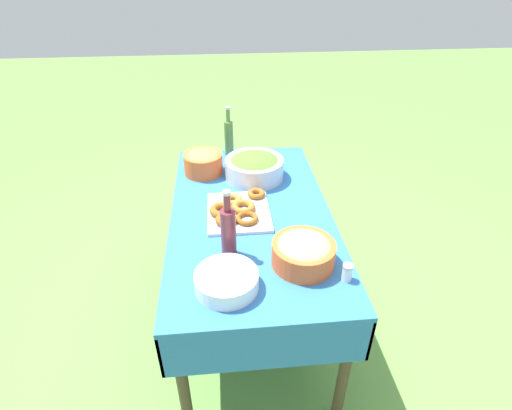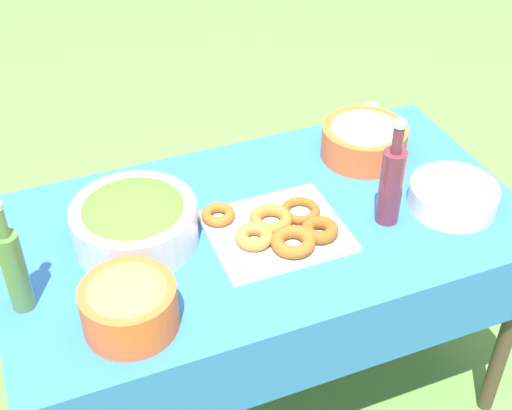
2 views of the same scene
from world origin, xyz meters
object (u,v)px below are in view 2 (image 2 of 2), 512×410
salad_bowl (134,220)px  pasta_bowl (364,138)px  olive_oil_bottle (14,268)px  olive_bowl (129,303)px  plate_stack (453,196)px  donut_platter (278,229)px  wine_bottle (391,183)px

salad_bowl → pasta_bowl: size_ratio=1.26×
olive_oil_bottle → olive_bowl: 0.28m
pasta_bowl → olive_bowl: (-0.85, -0.43, 0.01)m
pasta_bowl → plate_stack: bearing=-70.9°
donut_platter → olive_oil_bottle: size_ratio=1.19×
pasta_bowl → plate_stack: (0.11, -0.32, -0.03)m
plate_stack → olive_oil_bottle: (-1.19, 0.06, 0.09)m
salad_bowl → olive_bowl: olive_bowl is taller
salad_bowl → pasta_bowl: bearing=10.0°
olive_oil_bottle → donut_platter: bearing=1.0°
wine_bottle → olive_bowl: wine_bottle is taller
pasta_bowl → wine_bottle: bearing=-106.5°
plate_stack → olive_bowl: bearing=-173.9°
plate_stack → wine_bottle: wine_bottle is taller
donut_platter → wine_bottle: size_ratio=1.18×
pasta_bowl → olive_oil_bottle: (-1.08, -0.27, 0.06)m
plate_stack → olive_bowl: (-0.96, -0.10, 0.04)m
pasta_bowl → wine_bottle: size_ratio=0.83×
pasta_bowl → plate_stack: size_ratio=1.06×
donut_platter → olive_bowl: (-0.45, -0.17, 0.05)m
donut_platter → wine_bottle: wine_bottle is taller
olive_oil_bottle → wine_bottle: size_ratio=0.99×
wine_bottle → donut_platter: bearing=170.5°
salad_bowl → plate_stack: bearing=-12.2°
plate_stack → olive_bowl: olive_bowl is taller
olive_bowl → pasta_bowl: bearing=26.7°
olive_bowl → olive_oil_bottle: bearing=144.8°
donut_platter → olive_oil_bottle: 0.69m
donut_platter → plate_stack: 0.52m
plate_stack → wine_bottle: 0.22m
plate_stack → wine_bottle: size_ratio=0.78×
salad_bowl → wine_bottle: (0.67, -0.17, 0.05)m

